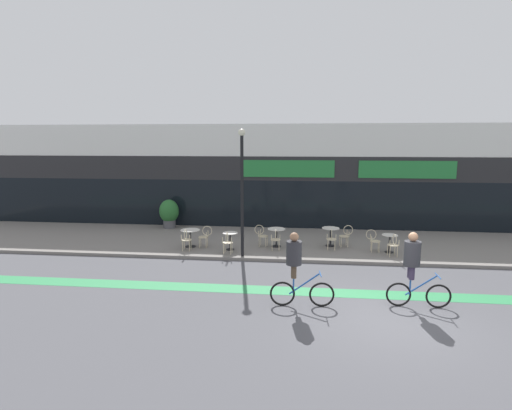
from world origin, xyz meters
TOP-DOWN VIEW (x-y plane):
  - ground_plane at (0.00, 0.00)m, footprint 120.00×120.00m
  - sidewalk_slab at (0.00, 7.25)m, footprint 40.00×5.50m
  - storefront_facade at (0.00, 11.96)m, footprint 40.00×4.06m
  - bike_lane_stripe at (0.00, 1.62)m, footprint 36.00×0.70m
  - bistro_table_0 at (-6.74, 5.85)m, footprint 0.80×0.80m
  - bistro_table_1 at (-5.01, 5.59)m, footprint 0.62×0.62m
  - bistro_table_2 at (-3.19, 6.28)m, footprint 0.73×0.73m
  - bistro_table_3 at (-0.94, 6.61)m, footprint 0.72×0.72m
  - bistro_table_4 at (1.31, 5.91)m, footprint 0.61×0.61m
  - cafe_chair_0_near at (-6.73, 5.23)m, footprint 0.42×0.58m
  - cafe_chair_0_side at (-6.11, 5.86)m, footprint 0.58×0.41m
  - cafe_chair_1_near at (-5.01, 4.97)m, footprint 0.40×0.58m
  - cafe_chair_2_near at (-3.18, 5.65)m, footprint 0.43×0.59m
  - cafe_chair_2_side at (-3.81, 6.29)m, footprint 0.60×0.45m
  - cafe_chair_3_near at (-0.95, 5.99)m, footprint 0.43×0.59m
  - cafe_chair_3_side at (-0.31, 6.62)m, footprint 0.60×0.45m
  - cafe_chair_4_near at (1.32, 5.28)m, footprint 0.44×0.59m
  - cafe_chair_4_side at (0.68, 5.91)m, footprint 0.58×0.42m
  - planter_pot at (-8.79, 9.33)m, footprint 0.97×0.97m
  - lamp_post at (-4.40, 4.75)m, footprint 0.26×0.26m
  - cyclist_0 at (-2.31, 0.53)m, footprint 1.76×0.50m
  - cyclist_1 at (0.82, 0.83)m, footprint 1.71×0.48m

SIDE VIEW (x-z plane):
  - ground_plane at x=0.00m, z-range 0.00..0.00m
  - bike_lane_stripe at x=0.00m, z-range 0.00..0.01m
  - sidewalk_slab at x=0.00m, z-range 0.00..0.12m
  - bistro_table_1 at x=-5.01m, z-range 0.26..0.97m
  - bistro_table_4 at x=1.31m, z-range 0.26..0.97m
  - cafe_chair_0_near at x=-6.73m, z-range 0.19..1.09m
  - cafe_chair_0_side at x=-6.11m, z-range 0.19..1.09m
  - cafe_chair_1_near at x=-5.01m, z-range 0.19..1.09m
  - cafe_chair_2_near at x=-3.18m, z-range 0.19..1.09m
  - cafe_chair_2_side at x=-3.81m, z-range 0.19..1.09m
  - cafe_chair_3_near at x=-0.95m, z-range 0.19..1.09m
  - cafe_chair_3_side at x=-0.31m, z-range 0.19..1.09m
  - cafe_chair_4_near at x=1.32m, z-range 0.19..1.09m
  - cafe_chair_4_side at x=0.68m, z-range 0.19..1.09m
  - bistro_table_0 at x=-6.74m, z-range 0.28..1.01m
  - bistro_table_2 at x=-3.19m, z-range 0.29..1.05m
  - bistro_table_3 at x=-0.94m, z-range 0.29..1.07m
  - planter_pot at x=-8.79m, z-range 0.18..1.62m
  - cyclist_0 at x=-2.31m, z-range 0.14..2.20m
  - cyclist_1 at x=0.82m, z-range 0.17..2.25m
  - storefront_facade at x=0.00m, z-range -0.01..5.31m
  - lamp_post at x=-4.40m, z-range 0.51..5.31m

